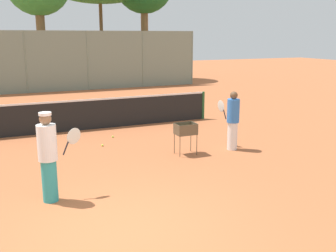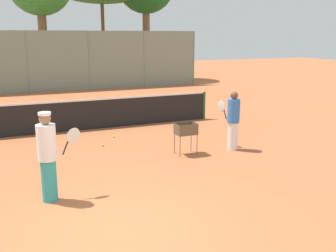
{
  "view_description": "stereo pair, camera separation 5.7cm",
  "coord_description": "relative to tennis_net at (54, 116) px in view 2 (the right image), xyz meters",
  "views": [
    {
      "loc": [
        -1.68,
        -5.8,
        3.19
      ],
      "look_at": [
        2.16,
        2.87,
        1.0
      ],
      "focal_mm": 42.0,
      "sensor_mm": 36.0,
      "label": 1
    },
    {
      "loc": [
        -1.63,
        -5.83,
        3.19
      ],
      "look_at": [
        2.16,
        2.87,
        1.0
      ],
      "focal_mm": 42.0,
      "sensor_mm": 36.0,
      "label": 2
    }
  ],
  "objects": [
    {
      "name": "player_red_cap",
      "position": [
        4.38,
        -4.05,
        0.3
      ],
      "size": [
        0.35,
        0.9,
        1.67
      ],
      "rotation": [
        0.0,
        0.0,
        1.73
      ],
      "color": "white",
      "rests_on": "ground_plane"
    },
    {
      "name": "tennis_ball_0",
      "position": [
        0.31,
        -1.16,
        -0.53
      ],
      "size": [
        0.07,
        0.07,
        0.07
      ],
      "primitive_type": "sphere",
      "color": "#D1E54C",
      "rests_on": "ground_plane"
    },
    {
      "name": "back_fence",
      "position": [
        0.0,
        10.15,
        1.17
      ],
      "size": [
        20.93,
        0.08,
        3.46
      ],
      "color": "gray",
      "rests_on": "ground_plane"
    },
    {
      "name": "parked_car",
      "position": [
        -0.28,
        14.51,
        0.1
      ],
      "size": [
        4.2,
        1.7,
        1.6
      ],
      "color": "white",
      "rests_on": "ground_plane"
    },
    {
      "name": "tennis_ball_3",
      "position": [
        1.62,
        -1.41,
        -0.53
      ],
      "size": [
        0.07,
        0.07,
        0.07
      ],
      "primitive_type": "sphere",
      "color": "#D1E54C",
      "rests_on": "ground_plane"
    },
    {
      "name": "player_white_outfit",
      "position": [
        -0.86,
        -5.67,
        0.37
      ],
      "size": [
        0.92,
        0.37,
        1.78
      ],
      "rotation": [
        0.0,
        0.0,
        0.21
      ],
      "color": "teal",
      "rests_on": "ground_plane"
    },
    {
      "name": "tennis_net",
      "position": [
        0.0,
        0.0,
        0.0
      ],
      "size": [
        11.45,
        0.1,
        1.07
      ],
      "color": "#26592D",
      "rests_on": "ground_plane"
    },
    {
      "name": "ball_cart",
      "position": [
        2.95,
        -3.94,
        0.08
      ],
      "size": [
        0.56,
        0.41,
        0.87
      ],
      "color": "brown",
      "rests_on": "ground_plane"
    },
    {
      "name": "ground_plane",
      "position": [
        0.0,
        -7.42,
        -0.56
      ],
      "size": [
        80.0,
        80.0,
        0.0
      ],
      "primitive_type": "plane",
      "color": "#B26038"
    },
    {
      "name": "tennis_ball_5",
      "position": [
        1.06,
        -2.25,
        -0.53
      ],
      "size": [
        0.07,
        0.07,
        0.07
      ],
      "primitive_type": "sphere",
      "color": "#D1E54C",
      "rests_on": "ground_plane"
    }
  ]
}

